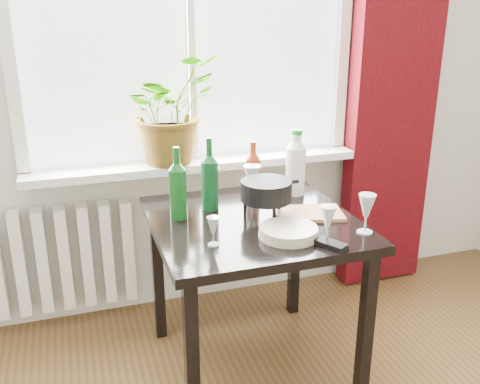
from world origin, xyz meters
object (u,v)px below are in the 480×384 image
object	(u,v)px
potted_plant	(169,110)
wine_bottle_right	(210,174)
radiator	(54,259)
wineglass_front_right	(328,224)
bottle_amber	(253,169)
fondue_pot	(266,200)
wineglass_front_left	(213,231)
tv_remote	(324,242)
cutting_board	(309,213)
wineglass_back_center	(252,185)
plate_stack	(289,232)
cleaning_bottle	(296,161)
wine_bottle_left	(178,183)
table	(253,239)
wineglass_back_left	(211,187)
wineglass_far_right	(366,213)

from	to	relation	value
potted_plant	wine_bottle_right	world-z (taller)	potted_plant
radiator	wineglass_front_right	world-z (taller)	wineglass_front_right
bottle_amber	fondue_pot	xyz separation A→B (m)	(-0.03, -0.26, -0.05)
potted_plant	wineglass_front_left	world-z (taller)	potted_plant
tv_remote	cutting_board	distance (m)	0.30
fondue_pot	cutting_board	size ratio (longest dim) A/B	0.86
bottle_amber	cutting_board	bearing A→B (deg)	-61.61
wineglass_back_center	plate_stack	distance (m)	0.39
radiator	fondue_pot	xyz separation A→B (m)	(0.91, -0.64, 0.44)
cleaning_bottle	potted_plant	bearing A→B (deg)	144.19
bottle_amber	wine_bottle_right	bearing A→B (deg)	-160.30
fondue_pot	tv_remote	world-z (taller)	fondue_pot
bottle_amber	cutting_board	distance (m)	0.35
wine_bottle_left	wine_bottle_right	world-z (taller)	wine_bottle_right
table	fondue_pot	world-z (taller)	fondue_pot
plate_stack	cutting_board	bearing A→B (deg)	46.38
radiator	cutting_board	xyz separation A→B (m)	(1.09, -0.66, 0.37)
table	tv_remote	size ratio (longest dim) A/B	4.53
wine_bottle_right	wineglass_back_left	size ratio (longest dim) A/B	1.80
wineglass_front_left	fondue_pot	world-z (taller)	fondue_pot
wine_bottle_right	wineglass_far_right	bearing A→B (deg)	-40.77
plate_stack	fondue_pot	world-z (taller)	fondue_pot
cleaning_bottle	fondue_pot	world-z (taller)	cleaning_bottle
wineglass_front_right	wineglass_front_left	world-z (taller)	wineglass_front_right
wine_bottle_left	cleaning_bottle	bearing A→B (deg)	12.14
wineglass_front_right	wineglass_back_center	distance (m)	0.50
wine_bottle_right	fondue_pot	bearing A→B (deg)	-42.29
potted_plant	wine_bottle_left	distance (m)	0.55
wineglass_back_center	fondue_pot	size ratio (longest dim) A/B	0.77
wineglass_back_left	wineglass_front_left	bearing A→B (deg)	-103.90
wineglass_back_left	wineglass_front_left	distance (m)	0.43
wineglass_front_right	wineglass_back_center	world-z (taller)	wineglass_back_center
potted_plant	wineglass_far_right	bearing A→B (deg)	-55.82
wineglass_back_center	wineglass_front_left	xyz separation A→B (m)	(-0.28, -0.37, -0.04)
wineglass_far_right	tv_remote	distance (m)	0.22
wine_bottle_left	tv_remote	bearing A→B (deg)	-42.74
wineglass_back_left	cutting_board	bearing A→B (deg)	-33.03
wineglass_back_center	wine_bottle_left	bearing A→B (deg)	-170.41
wineglass_front_right	cutting_board	world-z (taller)	wineglass_front_right
wine_bottle_right	radiator	bearing A→B (deg)	147.08
wineglass_back_center	wineglass_far_right	bearing A→B (deg)	-53.88
potted_plant	plate_stack	distance (m)	0.95
wineglass_front_left	plate_stack	world-z (taller)	wineglass_front_left
wine_bottle_right	wineglass_front_right	distance (m)	0.59
radiator	wine_bottle_left	bearing A→B (deg)	-43.40
potted_plant	bottle_amber	size ratio (longest dim) A/B	1.93
potted_plant	bottle_amber	distance (m)	0.53
tv_remote	cutting_board	size ratio (longest dim) A/B	0.65
wineglass_back_center	wineglass_front_left	world-z (taller)	wineglass_back_center
radiator	potted_plant	world-z (taller)	potted_plant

